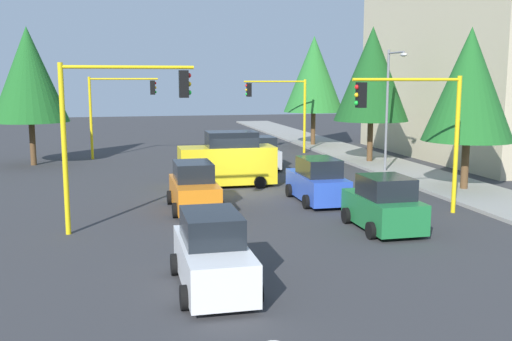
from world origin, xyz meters
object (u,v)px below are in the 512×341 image
Objects in this scene: street_lamp_curbside at (390,98)px; car_silver at (260,154)px; traffic_signal_far_right at (118,101)px; car_green at (383,205)px; tree_roadside_far at (314,74)px; car_orange at (194,188)px; traffic_signal_near_left at (416,117)px; tree_opposite_side at (29,75)px; car_blue at (317,182)px; tree_roadside_mid at (372,74)px; traffic_signal_near_right at (116,114)px; delivery_van_yellow at (228,161)px; car_white at (212,254)px; tree_roadside_near at (469,85)px; traffic_signal_far_left at (280,101)px.

street_lamp_curbside reaches higher than car_silver.
traffic_signal_far_right is 23.95m from car_green.
tree_roadside_far is 2.09× the size of car_orange.
car_green is (1.91, -2.15, -3.01)m from traffic_signal_near_left.
tree_roadside_far is (-6.00, 20.50, 0.10)m from tree_opposite_side.
tree_roadside_mid is at bearing 146.15° from car_blue.
traffic_signal_far_right is 1.32× the size of car_blue.
traffic_signal_near_right is at bearing -69.16° from car_blue.
tree_roadside_far is 19.32m from delivery_van_yellow.
tree_opposite_side is (-8.39, -20.20, 1.29)m from street_lamp_curbside.
car_white is at bearing -16.82° from car_silver.
tree_roadside_mid is at bearing 131.66° from traffic_signal_near_right.
tree_roadside_mid reaches higher than traffic_signal_near_left.
street_lamp_curbside is (-9.61, 3.53, 0.44)m from traffic_signal_near_left.
tree_opposite_side is at bearing -133.25° from delivery_van_yellow.
car_white and car_green have the same top height.
car_white is at bearing -53.03° from tree_roadside_near.
car_white is (9.41, -0.68, -0.00)m from car_orange.
tree_roadside_near is at bearing 126.97° from car_white.
traffic_signal_far_left reaches higher than car_blue.
delivery_van_yellow is at bearing -142.95° from traffic_signal_near_left.
car_orange is at bearing -86.97° from car_blue.
tree_roadside_far is 1.12× the size of tree_roadside_near.
delivery_van_yellow is (10.00, 10.63, -4.35)m from tree_opposite_side.
street_lamp_curbside is (10.39, 3.56, 0.55)m from traffic_signal_far_left.
car_silver is (-3.67, -6.62, -3.45)m from street_lamp_curbside.
delivery_van_yellow is (16.00, -9.87, -4.45)m from tree_roadside_far.
traffic_signal_near_left is 0.63× the size of tree_roadside_far.
traffic_signal_far_left is at bearing -161.10° from street_lamp_curbside.
traffic_signal_far_right is at bearing -75.23° from tree_roadside_far.
tree_roadside_near reaches higher than street_lamp_curbside.
car_white is at bearing -33.20° from tree_roadside_mid.
delivery_van_yellow is 1.15× the size of car_white.
tree_roadside_far is at bearing 170.94° from traffic_signal_near_left.
tree_roadside_far is at bearing 162.08° from car_blue.
car_blue and car_green have the same top height.
street_lamp_curbside is (10.39, 14.87, 0.43)m from traffic_signal_far_right.
delivery_van_yellow is at bearing -146.43° from car_blue.
tree_roadside_near is (-4.00, 4.83, 1.20)m from traffic_signal_near_left.
tree_roadside_mid is at bearing 79.22° from tree_opposite_side.
tree_roadside_near is 1.87× the size of car_orange.
delivery_van_yellow is (12.00, 5.31, -2.63)m from traffic_signal_far_right.
tree_opposite_side reaches higher than traffic_signal_far_right.
traffic_signal_near_right is 7.61m from car_white.
tree_roadside_mid is 17.83m from car_green.
delivery_van_yellow is (12.00, -6.01, -2.51)m from traffic_signal_far_left.
car_green is at bearing 52.05° from car_orange.
delivery_van_yellow is (-8.00, -6.04, -2.63)m from traffic_signal_near_left.
tree_roadside_mid is at bearing 35.98° from traffic_signal_far_left.
delivery_van_yellow is at bearing 155.12° from car_orange.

